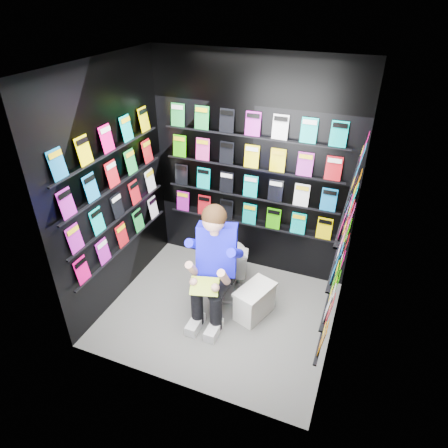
% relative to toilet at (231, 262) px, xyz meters
% --- Properties ---
extents(floor, '(2.40, 2.40, 0.00)m').
position_rel_toilet_xyz_m(floor, '(0.04, -0.45, -0.37)').
color(floor, '#5C5C5A').
rests_on(floor, ground).
extents(ceiling, '(2.40, 2.40, 0.00)m').
position_rel_toilet_xyz_m(ceiling, '(0.04, -0.45, 2.23)').
color(ceiling, white).
rests_on(ceiling, floor).
extents(wall_back, '(2.40, 0.04, 2.60)m').
position_rel_toilet_xyz_m(wall_back, '(0.04, 0.55, 0.93)').
color(wall_back, black).
rests_on(wall_back, floor).
extents(wall_front, '(2.40, 0.04, 2.60)m').
position_rel_toilet_xyz_m(wall_front, '(0.04, -1.45, 0.93)').
color(wall_front, black).
rests_on(wall_front, floor).
extents(wall_left, '(0.04, 2.00, 2.60)m').
position_rel_toilet_xyz_m(wall_left, '(-1.16, -0.45, 0.93)').
color(wall_left, black).
rests_on(wall_left, floor).
extents(wall_right, '(0.04, 2.00, 2.60)m').
position_rel_toilet_xyz_m(wall_right, '(1.24, -0.45, 0.93)').
color(wall_right, black).
rests_on(wall_right, floor).
extents(comics_back, '(2.10, 0.06, 1.37)m').
position_rel_toilet_xyz_m(comics_back, '(0.04, 0.52, 0.94)').
color(comics_back, '#EA0873').
rests_on(comics_back, wall_back).
extents(comics_left, '(0.06, 1.70, 1.37)m').
position_rel_toilet_xyz_m(comics_left, '(-1.13, -0.45, 0.94)').
color(comics_left, '#EA0873').
rests_on(comics_left, wall_left).
extents(comics_right, '(0.06, 1.70, 1.37)m').
position_rel_toilet_xyz_m(comics_right, '(1.21, -0.45, 0.94)').
color(comics_right, '#EA0873').
rests_on(comics_right, wall_right).
extents(toilet, '(0.60, 0.83, 0.73)m').
position_rel_toilet_xyz_m(toilet, '(0.00, 0.00, 0.00)').
color(toilet, silver).
rests_on(toilet, floor).
extents(longbox, '(0.38, 0.50, 0.34)m').
position_rel_toilet_xyz_m(longbox, '(0.41, -0.33, -0.20)').
color(longbox, white).
rests_on(longbox, floor).
extents(longbox_lid, '(0.41, 0.53, 0.03)m').
position_rel_toilet_xyz_m(longbox_lid, '(0.41, -0.33, -0.02)').
color(longbox_lid, white).
rests_on(longbox_lid, longbox).
extents(reader, '(0.75, 0.93, 1.49)m').
position_rel_toilet_xyz_m(reader, '(0.00, -0.38, 0.42)').
color(reader, '#120DCD').
rests_on(reader, toilet).
extents(held_comic, '(0.32, 0.24, 0.12)m').
position_rel_toilet_xyz_m(held_comic, '(0.00, -0.73, 0.21)').
color(held_comic, green).
rests_on(held_comic, reader).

